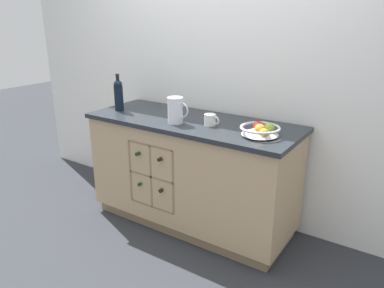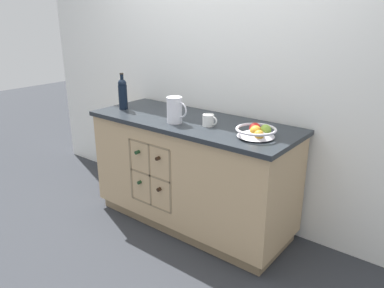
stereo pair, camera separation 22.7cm
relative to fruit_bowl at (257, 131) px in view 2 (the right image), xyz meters
The scene contains 7 objects.
ground_plane 1.13m from the fruit_bowl, behind, with size 14.00×14.00×0.00m, color #2D3035.
back_wall 0.82m from the fruit_bowl, 143.42° to the left, with size 4.40×0.06×2.55m, color white.
kitchen_island 0.78m from the fruit_bowl, behind, with size 1.71×0.68×0.91m.
fruit_bowl is the anchor object (origin of this frame).
white_pitcher 0.67m from the fruit_bowl, behind, with size 0.18×0.12×0.20m.
ceramic_mug 0.41m from the fruit_bowl, behind, with size 0.12×0.09×0.09m.
standing_wine_bottle 1.30m from the fruit_bowl, behind, with size 0.08×0.08×0.31m.
Camera 2 is at (1.75, -2.21, 1.69)m, focal length 35.00 mm.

